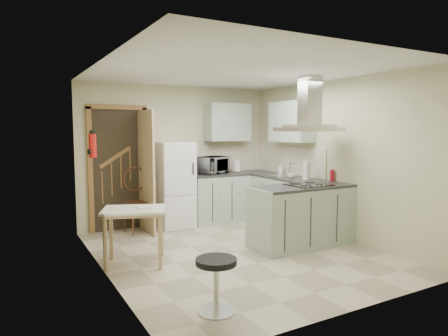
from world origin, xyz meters
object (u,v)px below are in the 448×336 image
fridge (174,185)px  extractor_hood (309,129)px  microwave (213,165)px  drop_leaf_table (135,237)px  bentwood_chair (138,203)px  stool (216,285)px  peninsula (302,215)px

fridge → extractor_hood: size_ratio=1.67×
extractor_hood → microwave: bearing=104.6°
drop_leaf_table → bentwood_chair: size_ratio=0.78×
stool → microwave: (1.70, 3.34, 0.80)m
fridge → drop_leaf_table: 2.03m
fridge → peninsula: bearing=-58.3°
peninsula → bentwood_chair: (-1.90, 1.90, 0.04)m
peninsula → stool: bearing=-148.7°
extractor_hood → bentwood_chair: size_ratio=0.91×
extractor_hood → drop_leaf_table: bearing=171.4°
drop_leaf_table → stool: bearing=-58.4°
peninsula → drop_leaf_table: (-2.42, 0.38, -0.09)m
extractor_hood → bentwood_chair: bearing=136.4°
extractor_hood → bentwood_chair: extractor_hood is taller
peninsula → drop_leaf_table: peninsula is taller
peninsula → bentwood_chair: bentwood_chair is taller
peninsula → microwave: 2.17m
peninsula → stool: peninsula is taller
fridge → microwave: fridge is taller
fridge → stool: 3.44m
fridge → bentwood_chair: (-0.67, -0.08, -0.26)m
microwave → stool: bearing=-139.6°
bentwood_chair → drop_leaf_table: bearing=-115.5°
drop_leaf_table → bentwood_chair: bentwood_chair is taller
fridge → extractor_hood: 2.57m
bentwood_chair → stool: size_ratio=1.89×
stool → fridge: bearing=74.5°
fridge → drop_leaf_table: (-1.19, -1.60, -0.39)m
microwave → bentwood_chair: bearing=162.7°
drop_leaf_table → bentwood_chair: 1.61m
drop_leaf_table → stool: size_ratio=1.48×
peninsula → fridge: bearing=121.7°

